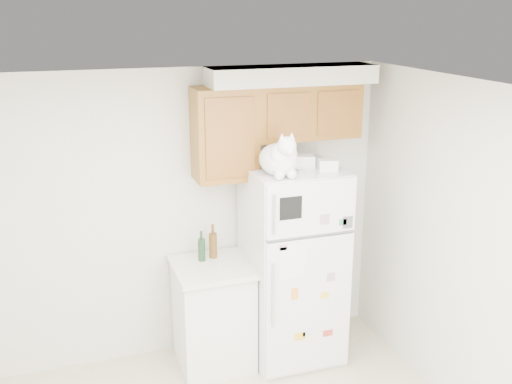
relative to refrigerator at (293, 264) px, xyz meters
name	(u,v)px	position (x,y,z in m)	size (l,w,h in m)	color
room_shell	(236,246)	(-0.90, -1.36, 0.82)	(3.84, 4.04, 2.52)	silver
refrigerator	(293,264)	(0.00, 0.00, 0.00)	(0.76, 0.78, 1.70)	silver
base_counter	(213,314)	(-0.69, 0.07, -0.39)	(0.64, 0.64, 0.92)	white
cat	(280,158)	(-0.19, -0.16, 0.99)	(0.36, 0.52, 0.37)	white
storage_box_back	(303,161)	(0.08, 0.02, 0.90)	(0.18, 0.13, 0.10)	white
storage_box_front	(328,165)	(0.23, -0.14, 0.89)	(0.15, 0.11, 0.09)	white
bottle_green	(202,246)	(-0.75, 0.18, 0.20)	(0.06, 0.06, 0.26)	#19381E
bottle_amber	(213,241)	(-0.64, 0.21, 0.22)	(0.07, 0.07, 0.29)	#593814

